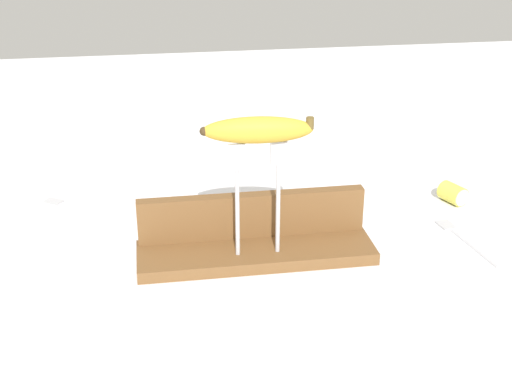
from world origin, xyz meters
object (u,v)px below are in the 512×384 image
fork_fallen_far (460,235)px  fork_fallen_near (31,197)px  banana_raised_center (258,130)px  banana_chunk_near (453,194)px  fork_stand_center (258,189)px

fork_fallen_far → fork_fallen_near: bearing=159.5°
fork_fallen_near → fork_fallen_far: bearing=-20.5°
fork_fallen_near → fork_fallen_far: size_ratio=0.98×
banana_raised_center → banana_chunk_near: (0.41, 0.17, -0.21)m
banana_chunk_near → banana_raised_center: bearing=-157.0°
fork_fallen_near → banana_raised_center: bearing=-38.9°
fork_stand_center → fork_fallen_near: bearing=141.1°
fork_fallen_far → banana_chunk_near: size_ratio=2.95×
fork_stand_center → banana_chunk_near: size_ratio=3.18×
fork_stand_center → fork_fallen_far: 0.39m
fork_stand_center → fork_fallen_near: size_ratio=1.10×
fork_fallen_near → banana_chunk_near: 0.82m
fork_stand_center → banana_chunk_near: fork_stand_center is taller
fork_stand_center → fork_fallen_near: (-0.40, 0.32, -0.13)m
fork_stand_center → banana_chunk_near: 0.46m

